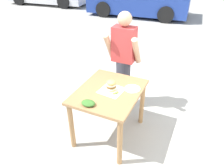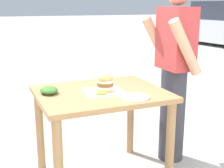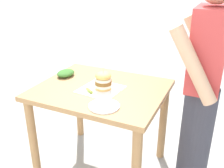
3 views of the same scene
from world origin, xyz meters
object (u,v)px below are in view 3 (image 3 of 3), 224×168
Objects in this scene: pickle_spear at (89,91)px; sandwich at (103,80)px; patio_table at (101,103)px; side_plate_with_forks at (104,106)px; diner_across_table at (202,89)px; side_salad at (66,73)px.

sandwich is at bearing 144.79° from pickle_spear.
patio_table is 0.36m from side_plate_with_forks.
pickle_spear is 0.26m from side_plate_with_forks.
side_plate_with_forks is at bearing 31.14° from patio_table.
patio_table is 0.22m from sandwich.
sandwich is 0.74m from diner_across_table.
pickle_spear is (0.12, -0.04, 0.16)m from patio_table.
side_plate_with_forks is (0.26, 0.14, -0.07)m from sandwich.
side_plate_with_forks is 0.68m from side_salad.
diner_across_table is at bearing 122.50° from side_plate_with_forks.
diner_across_table is at bearing 97.36° from patio_table.
sandwich is at bearing -152.46° from side_plate_with_forks.
side_salad is at bearing -123.40° from side_plate_with_forks.
patio_table is 0.81m from diner_across_table.
side_plate_with_forks is 0.71m from diner_across_table.
pickle_spear is at bearing 59.46° from side_salad.
diner_across_table is (-0.00, 1.17, 0.06)m from side_salad.
side_plate_with_forks is 0.13× the size of diner_across_table.
sandwich reaches higher than patio_table.
pickle_spear reaches higher than patio_table.
side_plate_with_forks is 1.22× the size of side_salad.
patio_table is at bearing -148.86° from side_plate_with_forks.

